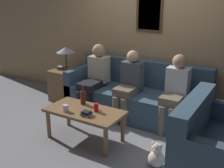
% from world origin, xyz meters
% --- Properties ---
extents(ground_plane, '(16.00, 16.00, 0.00)m').
position_xyz_m(ground_plane, '(0.00, 0.00, 0.00)').
color(ground_plane, gray).
extents(wall_back, '(9.00, 0.08, 2.60)m').
position_xyz_m(wall_back, '(0.00, 0.98, 1.30)').
color(wall_back, tan).
rests_on(wall_back, ground_plane).
extents(couch_main, '(2.42, 0.87, 0.93)m').
position_xyz_m(couch_main, '(0.00, 0.52, 0.33)').
color(couch_main, '#385166').
rests_on(couch_main, ground_plane).
extents(couch_side, '(0.87, 1.25, 0.93)m').
position_xyz_m(couch_side, '(1.55, -0.55, 0.33)').
color(couch_side, '#385166').
rests_on(couch_side, ground_plane).
extents(coffee_table, '(1.12, 0.57, 0.46)m').
position_xyz_m(coffee_table, '(-0.25, -0.64, 0.40)').
color(coffee_table, olive).
rests_on(coffee_table, ground_plane).
extents(side_table_with_lamp, '(0.49, 0.49, 1.07)m').
position_xyz_m(side_table_with_lamp, '(-1.52, 0.44, 0.36)').
color(side_table_with_lamp, olive).
rests_on(side_table_with_lamp, ground_plane).
extents(wine_bottle, '(0.08, 0.08, 0.29)m').
position_xyz_m(wine_bottle, '(-0.40, -0.47, 0.57)').
color(wine_bottle, '#562319').
rests_on(wine_bottle, coffee_table).
extents(drinking_glass, '(0.08, 0.08, 0.10)m').
position_xyz_m(drinking_glass, '(-0.45, -0.81, 0.51)').
color(drinking_glass, silver).
rests_on(drinking_glass, coffee_table).
extents(book_stack, '(0.16, 0.13, 0.07)m').
position_xyz_m(book_stack, '(-0.12, -0.78, 0.50)').
color(book_stack, gold).
rests_on(book_stack, coffee_table).
extents(soda_can, '(0.07, 0.07, 0.12)m').
position_xyz_m(soda_can, '(-0.08, -0.59, 0.53)').
color(soda_can, red).
rests_on(soda_can, coffee_table).
extents(person_left, '(0.34, 0.67, 1.20)m').
position_xyz_m(person_left, '(-0.71, 0.30, 0.66)').
color(person_left, black).
rests_on(person_left, ground_plane).
extents(person_middle, '(0.34, 0.58, 1.16)m').
position_xyz_m(person_middle, '(-0.05, 0.32, 0.64)').
color(person_middle, '#756651').
rests_on(person_middle, ground_plane).
extents(person_right, '(0.34, 0.58, 1.18)m').
position_xyz_m(person_right, '(0.73, 0.35, 0.66)').
color(person_right, '#756651').
rests_on(person_right, ground_plane).
extents(teddy_bear, '(0.21, 0.21, 0.33)m').
position_xyz_m(teddy_bear, '(0.90, -0.73, 0.14)').
color(teddy_bear, beige).
rests_on(teddy_bear, ground_plane).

